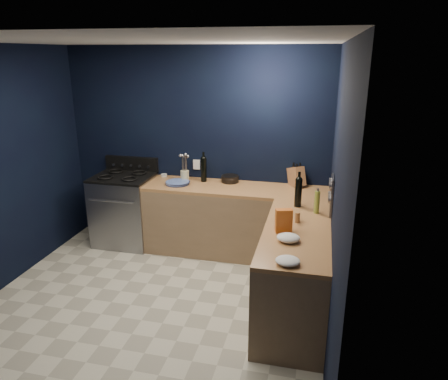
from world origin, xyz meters
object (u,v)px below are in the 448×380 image
(knife_block, at_px, (296,177))
(crouton_bag, at_px, (284,221))
(utensil_crock, at_px, (185,176))
(gas_range, at_px, (125,210))
(plate_stack, at_px, (177,183))

(knife_block, height_order, crouton_bag, knife_block)
(utensil_crock, relative_size, knife_block, 0.57)
(gas_range, bearing_deg, crouton_bag, -28.64)
(gas_range, bearing_deg, utensil_crock, 9.52)
(gas_range, distance_m, utensil_crock, 0.98)
(gas_range, bearing_deg, knife_block, 6.32)
(plate_stack, height_order, utensil_crock, utensil_crock)
(plate_stack, relative_size, crouton_bag, 1.33)
(knife_block, distance_m, crouton_bag, 1.47)
(plate_stack, relative_size, utensil_crock, 2.17)
(crouton_bag, bearing_deg, knife_block, 72.14)
(knife_block, relative_size, crouton_bag, 1.07)
(plate_stack, relative_size, knife_block, 1.24)
(gas_range, height_order, knife_block, knife_block)
(plate_stack, bearing_deg, knife_block, 10.67)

